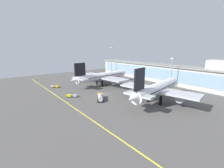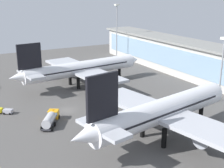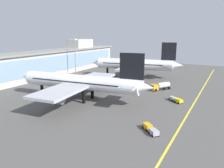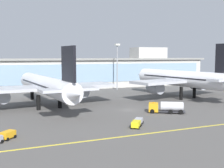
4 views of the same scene
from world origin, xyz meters
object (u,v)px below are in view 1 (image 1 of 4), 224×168
Objects in this scene: airliner_near_right at (157,89)px; baggage_tug_near at (72,96)px; apron_light_mast_west at (172,68)px; airliner_near_left at (102,76)px; apron_light_mast_centre at (111,57)px; fuel_tanker_truck at (100,97)px; service_truck_far at (55,86)px.

baggage_tug_near is (-32.62, -28.88, -5.79)m from airliner_near_right.
apron_light_mast_west is at bearing -161.78° from baggage_tug_near.
airliner_near_right reaches higher than airliner_near_left.
apron_light_mast_west is at bearing -0.64° from apron_light_mast_centre.
fuel_tanker_truck is 75.47m from apron_light_mast_centre.
fuel_tanker_truck is at bearing -42.73° from apron_light_mast_centre.
service_truck_far is at bearing -51.16° from baggage_tug_near.
airliner_near_right is 5.33× the size of fuel_tanker_truck.
airliner_near_right is at bearing 170.07° from baggage_tug_near.
apron_light_mast_centre is (-54.28, 50.13, 15.38)m from fuel_tanker_truck.
airliner_near_right reaches higher than service_truck_far.
airliner_near_left is at bearing -4.75° from fuel_tanker_truck.
airliner_near_left is 5.67× the size of fuel_tanker_truck.
service_truck_far is (-38.98, -9.51, -0.72)m from fuel_tanker_truck.
service_truck_far is at bearing -75.61° from apron_light_mast_centre.
airliner_near_right is 2.45× the size of apron_light_mast_west.
apron_light_mast_centre reaches higher than fuel_tanker_truck.
fuel_tanker_truck is at bearing 164.26° from baggage_tug_near.
apron_light_mast_west is (47.72, 58.93, 12.32)m from service_truck_far.
baggage_tug_near is 74.17m from apron_light_mast_centre.
airliner_near_right is 43.95m from baggage_tug_near.
airliner_near_right is (45.93, -0.45, 0.53)m from airliner_near_left.
apron_light_mast_west is 0.74× the size of apron_light_mast_centre.
apron_light_mast_centre is at bearing 56.87° from airliner_near_right.
service_truck_far is (-58.56, -29.01, -5.79)m from airliner_near_right.
airliner_near_right is 9.34× the size of service_truck_far.
airliner_near_left is 46.36m from apron_light_mast_west.
apron_light_mast_centre reaches higher than baggage_tug_near.
apron_light_mast_west is (21.78, 58.80, 12.32)m from baggage_tug_near.
baggage_tug_near is (13.30, -29.33, -5.26)m from airliner_near_left.
airliner_near_right is 28.10m from fuel_tanker_truck.
fuel_tanker_truck is at bearing -100.03° from apron_light_mast_west.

